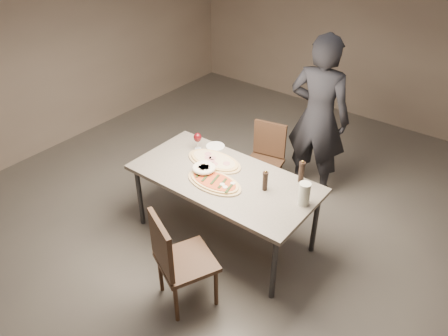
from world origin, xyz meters
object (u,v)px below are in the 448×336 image
Objects in this scene: zucchini_pizza at (214,182)px; ham_pizza at (214,161)px; pepper_mill_left at (265,181)px; carafe at (304,194)px; chair_far at (266,155)px; diner at (318,118)px; dining_table at (224,182)px; chair_near at (176,257)px; bread_basket at (204,169)px.

zucchini_pizza reaches higher than ham_pizza.
pepper_mill_left is 0.96× the size of carafe.
diner is at bearing -151.48° from chair_far.
diner reaches higher than chair_far.
dining_table is 0.96× the size of diner.
chair_far reaches higher than zucchini_pizza.
chair_far is at bearing 94.30° from zucchini_pizza.
pepper_mill_left reaches higher than chair_near.
carafe is 0.12× the size of diner.
chair_near is 1.88m from chair_far.
chair_far is (-0.12, 1.09, -0.29)m from zucchini_pizza.
chair_near is (0.21, -0.76, -0.24)m from zucchini_pizza.
zucchini_pizza is 1.49m from diner.
zucchini_pizza is (-0.01, -0.14, 0.07)m from dining_table.
diner is at bearing 71.00° from bread_basket.
chair_near is 0.50× the size of diner.
dining_table is 0.16m from zucchini_pizza.
zucchini_pizza is 2.79× the size of pepper_mill_left.
ham_pizza is at bearing 137.57° from chair_near.
pepper_mill_left is at bearing 102.26° from chair_near.
chair_far is 0.45× the size of diner.
diner reaches higher than dining_table.
diner is at bearing 112.63° from chair_near.
bread_basket reaches higher than ham_pizza.
dining_table is at bearing 70.97° from diner.
diner is at bearing 76.24° from zucchini_pizza.
ham_pizza is at bearing 70.62° from chair_far.
carafe is 1.32m from chair_far.
carafe is at bearing 125.37° from chair_far.
diner reaches higher than bread_basket.
chair_far is (-0.93, 0.86, -0.39)m from carafe.
chair_far is at bearing 33.84° from diner.
ham_pizza is 0.33× the size of diner.
dining_table is 8.36× the size of carafe.
chair_near is 2.25m from diner.
chair_far is at bearing 60.95° from ham_pizza.
bread_basket is 1.00m from carafe.
bread_basket is (0.05, -0.22, 0.03)m from ham_pizza.
ham_pizza is at bearing 148.27° from dining_table.
zucchini_pizza is 0.61× the size of chair_near.
dining_table is at bearing 127.46° from chair_near.
carafe reaches higher than chair_near.
diner reaches higher than carafe.
bread_basket is at bearing -170.33° from carafe.
diner is (-0.13, 1.24, 0.09)m from pepper_mill_left.
bread_basket is 1.47m from diner.
chair_near reaches higher than bread_basket.
bread_basket is 0.95m from chair_near.
zucchini_pizza is 0.37m from ham_pizza.
zucchini_pizza is 1.13m from chair_far.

